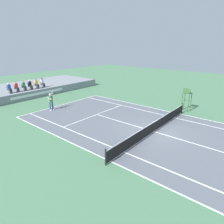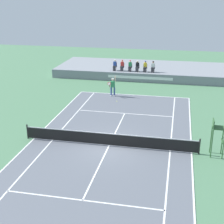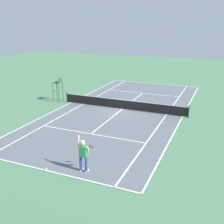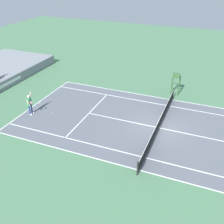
# 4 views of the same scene
# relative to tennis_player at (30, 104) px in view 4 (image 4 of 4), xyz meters

# --- Properties ---
(ground_plane) EXTENTS (80.00, 80.00, 0.00)m
(ground_plane) POSITION_rel_tennis_player_xyz_m (2.02, -11.16, -0.99)
(ground_plane) COLOR #4C7A56
(court) EXTENTS (11.08, 23.88, 0.03)m
(court) POSITION_rel_tennis_player_xyz_m (2.02, -11.16, -0.98)
(court) COLOR slate
(court) RESTS_ON ground
(net) EXTENTS (11.98, 0.10, 1.07)m
(net) POSITION_rel_tennis_player_xyz_m (2.02, -11.16, -0.47)
(net) COLOR black
(net) RESTS_ON ground
(tennis_player) EXTENTS (0.76, 0.67, 2.08)m
(tennis_player) POSITION_rel_tennis_player_xyz_m (0.00, 0.00, 0.00)
(tennis_player) COLOR navy
(tennis_player) RESTS_ON ground
(tennis_ball) EXTENTS (0.07, 0.07, 0.07)m
(tennis_ball) POSITION_rel_tennis_player_xyz_m (0.76, -1.69, -0.96)
(tennis_ball) COLOR #D1E533
(tennis_ball) RESTS_ON ground
(umpire_chair) EXTENTS (0.77, 0.77, 2.44)m
(umpire_chair) POSITION_rel_tennis_player_xyz_m (8.94, -11.16, 0.56)
(umpire_chair) COLOR #2D562D
(umpire_chair) RESTS_ON ground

